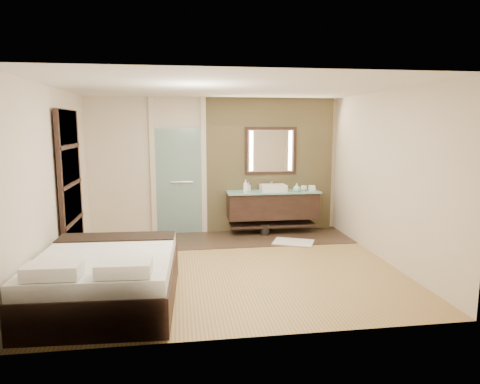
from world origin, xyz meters
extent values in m
plane|color=olive|center=(0.00, 0.00, 0.00)|extent=(5.00, 5.00, 0.00)
cube|color=#35241D|center=(0.60, 1.60, 0.01)|extent=(3.80, 1.30, 0.01)
cube|color=tan|center=(1.10, 2.21, 1.35)|extent=(2.60, 0.08, 2.70)
cube|color=black|center=(1.10, 1.92, 0.57)|extent=(1.80, 0.50, 0.50)
cube|color=black|center=(1.10, 1.92, 0.18)|extent=(1.71, 0.45, 0.04)
cube|color=#96E6D2|center=(1.10, 1.90, 0.85)|extent=(1.85, 0.55, 0.03)
cube|color=white|center=(1.10, 1.90, 0.93)|extent=(0.50, 0.38, 0.13)
cylinder|color=silver|center=(1.10, 2.09, 0.95)|extent=(0.03, 0.03, 0.18)
cylinder|color=silver|center=(1.10, 2.05, 1.03)|extent=(0.02, 0.10, 0.02)
cube|color=black|center=(1.10, 2.16, 1.65)|extent=(1.06, 0.03, 0.96)
cube|color=white|center=(1.10, 2.15, 1.65)|extent=(0.94, 0.01, 0.84)
cube|color=#FFE7BF|center=(0.70, 2.14, 1.65)|extent=(0.07, 0.01, 0.80)
cube|color=#FFE7BF|center=(1.50, 2.14, 1.65)|extent=(0.07, 0.01, 0.80)
cube|color=#AEDCD4|center=(-0.75, 2.20, 1.05)|extent=(0.90, 0.05, 2.10)
cylinder|color=silver|center=(-0.70, 2.15, 1.05)|extent=(0.45, 0.03, 0.03)
cube|color=beige|center=(-1.25, 2.21, 1.35)|extent=(0.10, 0.08, 2.70)
cube|color=beige|center=(-0.25, 2.21, 1.35)|extent=(0.10, 0.08, 2.70)
cube|color=black|center=(-2.43, 0.60, 1.20)|extent=(0.06, 1.20, 2.40)
cube|color=#EDE5C7|center=(-2.41, 0.60, 0.37)|extent=(0.02, 1.06, 0.52)
cube|color=#EDE5C7|center=(-2.41, 0.60, 0.96)|extent=(0.02, 1.06, 0.52)
cube|color=#EDE5C7|center=(-2.41, 0.60, 1.54)|extent=(0.02, 1.06, 0.52)
cube|color=#EDE5C7|center=(-2.41, 0.60, 2.13)|extent=(0.02, 1.06, 0.52)
cube|color=black|center=(-1.65, -1.15, 0.22)|extent=(1.71, 2.10, 0.45)
cube|color=silver|center=(-1.65, -1.15, 0.54)|extent=(1.66, 2.04, 0.18)
cube|color=black|center=(-1.62, -0.39, 0.63)|extent=(1.59, 0.53, 0.04)
cube|color=silver|center=(-2.04, -1.94, 0.71)|extent=(0.57, 0.33, 0.14)
cube|color=silver|center=(-1.33, -1.98, 0.71)|extent=(0.57, 0.33, 0.14)
cube|color=silver|center=(1.33, 1.14, 0.02)|extent=(0.86, 0.75, 0.02)
cylinder|color=black|center=(0.92, 1.77, 0.11)|extent=(0.20, 0.20, 0.23)
cube|color=white|center=(1.89, 1.87, 0.92)|extent=(0.13, 0.13, 0.10)
imported|color=white|center=(0.54, 1.87, 0.99)|extent=(0.12, 0.12, 0.24)
imported|color=#B2B2B2|center=(0.61, 1.94, 0.96)|extent=(0.11, 0.11, 0.18)
imported|color=#ADDAD9|center=(1.54, 1.76, 0.95)|extent=(0.15, 0.15, 0.17)
imported|color=white|center=(1.73, 1.89, 0.91)|extent=(0.13, 0.13, 0.10)
camera|label=1|loc=(-0.76, -6.31, 2.17)|focal=32.00mm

